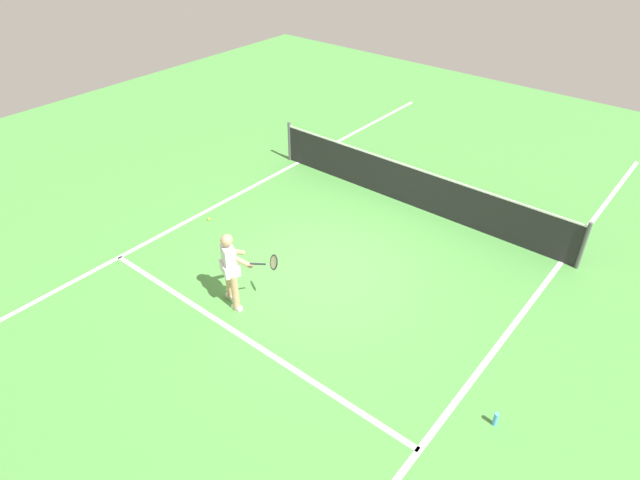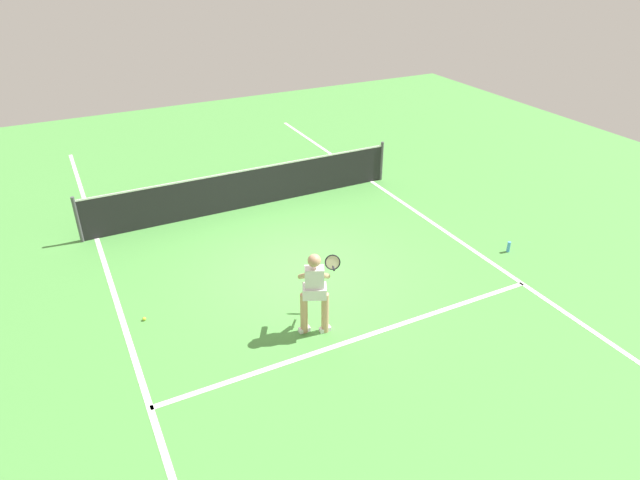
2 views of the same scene
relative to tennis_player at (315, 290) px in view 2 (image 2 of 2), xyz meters
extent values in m
plane|color=#4C9342|center=(0.67, 1.98, -0.85)|extent=(26.51, 26.51, 0.00)
cube|color=white|center=(0.67, -0.54, -0.84)|extent=(7.27, 0.10, 0.01)
cube|color=white|center=(-2.97, 1.98, -0.84)|extent=(0.10, 18.39, 0.01)
cube|color=white|center=(4.31, 1.98, -0.84)|extent=(0.10, 18.39, 0.01)
cylinder|color=#4C4C51|center=(-3.27, 5.18, -0.30)|extent=(0.08, 0.08, 1.09)
cylinder|color=#4C4C51|center=(4.61, 5.18, -0.30)|extent=(0.08, 0.08, 1.09)
cube|color=#232326|center=(0.67, 5.18, -0.36)|extent=(7.79, 0.02, 0.97)
cube|color=white|center=(0.67, 5.18, 0.15)|extent=(7.79, 0.02, 0.04)
cylinder|color=tan|center=(-0.18, 0.05, -0.46)|extent=(0.13, 0.13, 0.78)
cylinder|color=tan|center=(0.14, -0.10, -0.46)|extent=(0.13, 0.13, 0.78)
cube|color=white|center=(-0.18, 0.05, -0.81)|extent=(0.20, 0.10, 0.08)
cube|color=white|center=(0.14, -0.10, -0.81)|extent=(0.20, 0.10, 0.08)
cube|color=white|center=(-0.02, -0.02, 0.19)|extent=(0.37, 0.32, 0.52)
cube|color=white|center=(-0.02, -0.02, -0.01)|extent=(0.48, 0.42, 0.20)
sphere|color=tan|center=(-0.02, -0.02, 0.59)|extent=(0.22, 0.22, 0.22)
cylinder|color=tan|center=(-0.09, 0.18, 0.21)|extent=(0.09, 0.48, 0.37)
cylinder|color=tan|center=(0.18, 0.05, 0.21)|extent=(0.42, 0.38, 0.37)
cylinder|color=black|center=(0.47, 0.21, 0.17)|extent=(0.16, 0.28, 0.14)
torus|color=black|center=(0.59, 0.49, 0.11)|extent=(0.31, 0.23, 0.28)
cylinder|color=beige|center=(0.59, 0.49, 0.11)|extent=(0.26, 0.18, 0.23)
sphere|color=#D1E533|center=(-2.61, 1.63, -0.81)|extent=(0.07, 0.07, 0.07)
cylinder|color=#4C9EE5|center=(4.95, 0.54, -0.73)|extent=(0.07, 0.07, 0.24)
camera|label=1|loc=(6.19, -5.06, 5.99)|focal=30.78mm
camera|label=2|loc=(-3.39, -6.92, 5.27)|focal=31.19mm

